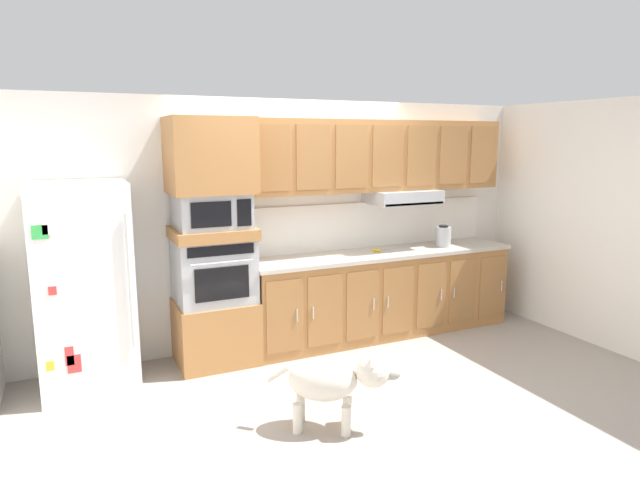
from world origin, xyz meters
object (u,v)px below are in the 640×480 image
Objects in this scene: screwdriver at (377,250)px; dog at (335,379)px; built_in_oven at (214,270)px; electric_kettle at (443,236)px; refrigerator at (84,287)px; microwave at (212,211)px.

dog is (-1.31, -1.63, -0.55)m from screwdriver.
built_in_oven reaches higher than screwdriver.
electric_kettle reaches higher than screwdriver.
electric_kettle is at bearing -1.05° from built_in_oven.
dog is (0.47, -1.60, -0.51)m from built_in_oven.
screwdriver is 0.82m from electric_kettle.
microwave is at bearing 3.46° from refrigerator.
refrigerator is at bearing -176.54° from microwave.
electric_kettle is at bearing 66.91° from dog.
built_in_oven is at bearing 178.95° from electric_kettle.
microwave is 1.86m from screwdriver.
dog is (1.59, -1.54, -0.49)m from refrigerator.
electric_kettle is (2.59, -0.05, 0.13)m from built_in_oven.
refrigerator is at bearing 166.58° from dog.
screwdriver is 0.19× the size of dog.
refrigerator reaches higher than screwdriver.
built_in_oven reaches higher than electric_kettle.
refrigerator is 7.33× the size of electric_kettle.
electric_kettle is 2.71m from dog.
electric_kettle is at bearing -4.84° from screwdriver.
screwdriver is (1.78, 0.02, 0.03)m from built_in_oven.
electric_kettle is at bearing 0.31° from refrigerator.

